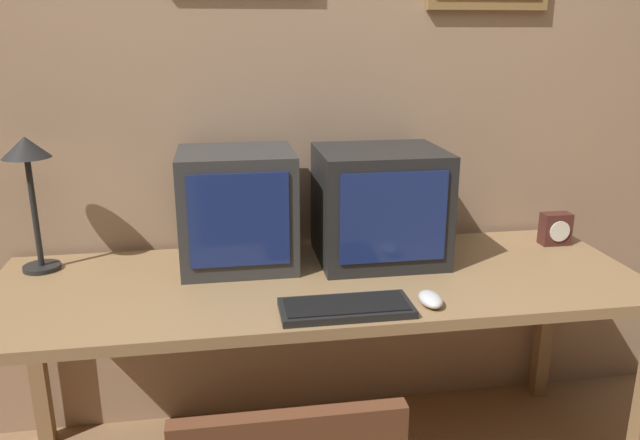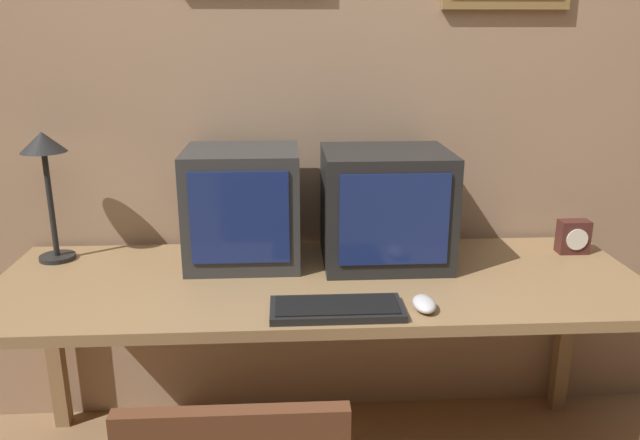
{
  "view_description": "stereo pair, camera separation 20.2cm",
  "coord_description": "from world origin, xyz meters",
  "px_view_note": "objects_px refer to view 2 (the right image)",
  "views": [
    {
      "loc": [
        -0.31,
        -0.97,
        1.54
      ],
      "look_at": [
        0.0,
        0.94,
        0.95
      ],
      "focal_mm": 35.0,
      "sensor_mm": 36.0,
      "label": 1
    },
    {
      "loc": [
        -0.11,
        -0.99,
        1.54
      ],
      "look_at": [
        0.0,
        0.94,
        0.95
      ],
      "focal_mm": 35.0,
      "sensor_mm": 36.0,
      "label": 2
    }
  ],
  "objects_px": {
    "keyboard_main": "(337,309)",
    "desk_lamp": "(45,161)",
    "monitor_left": "(243,206)",
    "desk_clock": "(573,237)",
    "mouse_near_keyboard": "(424,304)",
    "monitor_right": "(385,207)"
  },
  "relations": [
    {
      "from": "keyboard_main",
      "to": "desk_clock",
      "type": "xyz_separation_m",
      "value": [
        0.92,
        0.47,
        0.05
      ]
    },
    {
      "from": "monitor_right",
      "to": "mouse_near_keyboard",
      "type": "distance_m",
      "value": 0.46
    },
    {
      "from": "monitor_right",
      "to": "keyboard_main",
      "type": "distance_m",
      "value": 0.51
    },
    {
      "from": "monitor_right",
      "to": "mouse_near_keyboard",
      "type": "relative_size",
      "value": 3.79
    },
    {
      "from": "mouse_near_keyboard",
      "to": "desk_lamp",
      "type": "xyz_separation_m",
      "value": [
        -1.23,
        0.5,
        0.34
      ]
    },
    {
      "from": "desk_clock",
      "to": "desk_lamp",
      "type": "height_order",
      "value": "desk_lamp"
    },
    {
      "from": "keyboard_main",
      "to": "mouse_near_keyboard",
      "type": "distance_m",
      "value": 0.26
    },
    {
      "from": "monitor_right",
      "to": "desk_clock",
      "type": "relative_size",
      "value": 3.51
    },
    {
      "from": "monitor_left",
      "to": "monitor_right",
      "type": "relative_size",
      "value": 0.93
    },
    {
      "from": "monitor_right",
      "to": "desk_lamp",
      "type": "xyz_separation_m",
      "value": [
        -1.18,
        0.08,
        0.16
      ]
    },
    {
      "from": "keyboard_main",
      "to": "desk_lamp",
      "type": "bearing_deg",
      "value": 152.66
    },
    {
      "from": "monitor_left",
      "to": "desk_lamp",
      "type": "bearing_deg",
      "value": 175.55
    },
    {
      "from": "keyboard_main",
      "to": "desk_lamp",
      "type": "relative_size",
      "value": 0.84
    },
    {
      "from": "keyboard_main",
      "to": "monitor_left",
      "type": "bearing_deg",
      "value": 123.18
    },
    {
      "from": "monitor_left",
      "to": "desk_lamp",
      "type": "height_order",
      "value": "desk_lamp"
    },
    {
      "from": "keyboard_main",
      "to": "desk_lamp",
      "type": "distance_m",
      "value": 1.15
    },
    {
      "from": "monitor_right",
      "to": "desk_clock",
      "type": "bearing_deg",
      "value": 3.23
    },
    {
      "from": "monitor_left",
      "to": "mouse_near_keyboard",
      "type": "relative_size",
      "value": 3.53
    },
    {
      "from": "monitor_left",
      "to": "desk_clock",
      "type": "height_order",
      "value": "monitor_left"
    },
    {
      "from": "mouse_near_keyboard",
      "to": "desk_clock",
      "type": "relative_size",
      "value": 0.93
    },
    {
      "from": "keyboard_main",
      "to": "monitor_right",
      "type": "bearing_deg",
      "value": 64.25
    },
    {
      "from": "monitor_left",
      "to": "mouse_near_keyboard",
      "type": "bearing_deg",
      "value": -38.77
    }
  ]
}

